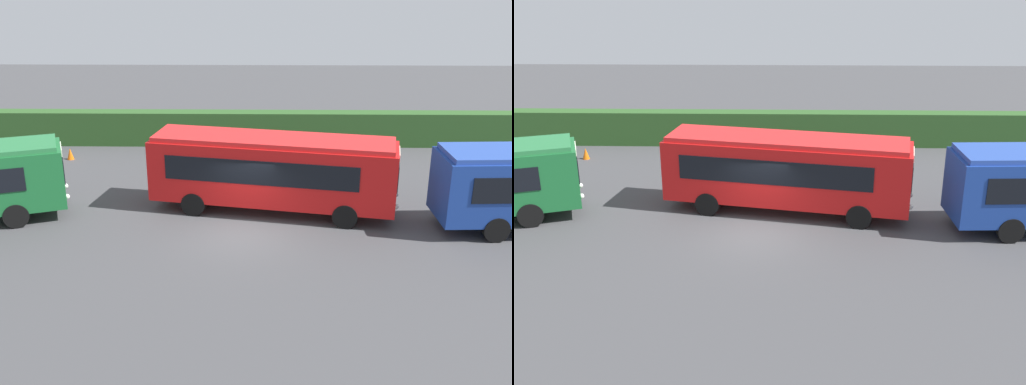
# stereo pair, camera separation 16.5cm
# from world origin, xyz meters

# --- Properties ---
(ground_plane) EXTENTS (77.81, 77.81, 0.00)m
(ground_plane) POSITION_xyz_m (0.00, 0.00, 0.00)
(ground_plane) COLOR #424244
(bus_red) EXTENTS (10.37, 4.27, 3.25)m
(bus_red) POSITION_xyz_m (1.21, 2.35, 1.87)
(bus_red) COLOR red
(bus_red) RESTS_ON ground_plane
(person_center) EXTENTS (0.53, 0.39, 1.76)m
(person_center) POSITION_xyz_m (1.90, 5.13, 0.92)
(person_center) COLOR olive
(person_center) RESTS_ON ground_plane
(hedge_row) EXTENTS (50.91, 1.06, 1.90)m
(hedge_row) POSITION_xyz_m (0.00, 12.11, 0.95)
(hedge_row) COLOR #2C5423
(hedge_row) RESTS_ON ground_plane
(traffic_cone) EXTENTS (0.36, 0.36, 0.60)m
(traffic_cone) POSITION_xyz_m (-9.41, 9.23, 0.30)
(traffic_cone) COLOR orange
(traffic_cone) RESTS_ON ground_plane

